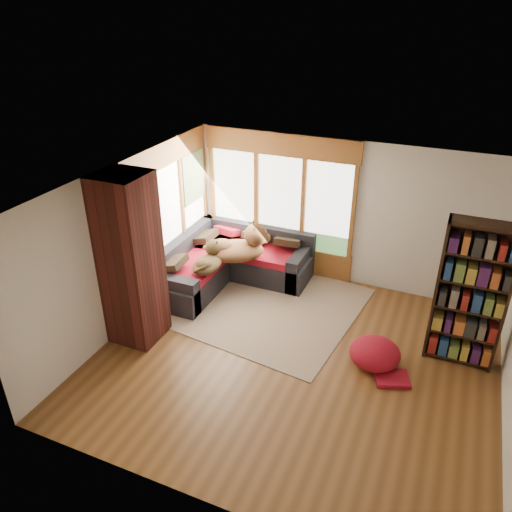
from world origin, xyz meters
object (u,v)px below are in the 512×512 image
Objects in this scene: sectional_sofa at (224,264)px; dog_brindle at (209,260)px; brick_chimney at (131,261)px; pouf at (375,352)px; dog_tan at (240,246)px; bookshelf at (470,296)px; area_rug at (249,299)px.

dog_brindle is at bearing -89.31° from sectional_sofa.
brick_chimney is at bearing -107.02° from sectional_sofa.
dog_tan is (-2.62, 1.16, 0.62)m from pouf.
brick_chimney reaches higher than bookshelf.
sectional_sofa is at bearing 169.73° from bookshelf.
sectional_sofa is (0.45, 2.05, -1.00)m from brick_chimney.
sectional_sofa is 2.95× the size of dog_brindle.
dog_brindle is (-2.96, 0.65, 0.53)m from pouf.
dog_brindle reaches higher than pouf.
brick_chimney is 2.32m from sectional_sofa.
sectional_sofa is 0.81m from dog_brindle.
dog_tan is at bearing 171.27° from bookshelf.
area_rug is at bearing 159.96° from pouf.
brick_chimney reaches higher than dog_brindle.
dog_brindle reaches higher than area_rug.
dog_tan is at bearing 133.71° from area_rug.
brick_chimney is 3.71m from pouf.
pouf is (2.32, -0.85, 0.20)m from area_rug.
area_rug is 0.99m from dog_brindle.
dog_tan reaches higher than area_rug.
pouf is (3.47, 0.72, -1.09)m from brick_chimney.
bookshelf reaches higher than dog_tan.
brick_chimney is 2.33m from area_rug.
sectional_sofa reaches higher than area_rug.
brick_chimney is 4.73m from bookshelf.
pouf is (3.02, -1.33, -0.10)m from sectional_sofa.
dog_brindle is at bearing 69.42° from brick_chimney.
pouf is 2.93m from dog_tan.
sectional_sofa reaches higher than pouf.
dog_tan is (0.85, 1.87, -0.47)m from brick_chimney.
dog_tan is 1.58× the size of dog_brindle.
sectional_sofa is at bearing 126.24° from dog_tan.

